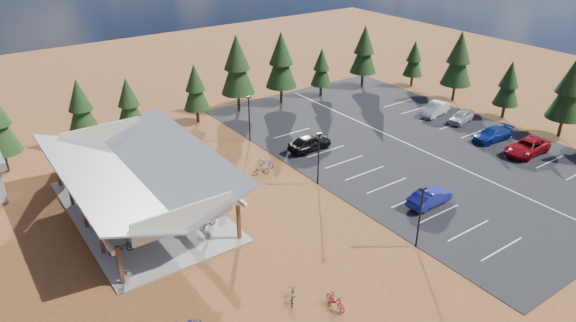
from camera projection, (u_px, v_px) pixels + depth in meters
The scene contains 40 objects.
ground at pixel (286, 210), 43.60m from camera, with size 140.00×140.00×0.00m, color brown.
asphalt_lot at pixel (410, 145), 55.36m from camera, with size 27.00×44.00×0.04m, color black.
concrete_pad at pixel (142, 210), 43.52m from camera, with size 10.60×18.60×0.10m, color gray.
bike_pavilion at pixel (137, 170), 41.84m from camera, with size 11.65×19.40×4.97m.
lamp_post_0 at pixel (420, 213), 37.56m from camera, with size 0.50×0.25×5.14m.
lamp_post_1 at pixel (318, 155), 46.33m from camera, with size 0.50×0.25×5.14m.
lamp_post_2 at pixel (249, 116), 55.09m from camera, with size 0.50×0.25×5.14m.
trash_bin_0 at pixel (224, 209), 42.88m from camera, with size 0.60×0.60×0.90m, color #3F2F16.
trash_bin_1 at pixel (213, 189), 45.96m from camera, with size 0.60×0.60×0.90m, color #3F2F16.
pine_2 at pixel (80, 106), 52.95m from camera, with size 3.25×3.25×7.57m.
pine_3 at pixel (129, 102), 54.95m from camera, with size 3.02×3.02×7.04m.
pine_4 at pixel (195, 87), 59.34m from camera, with size 3.05×3.05×7.12m.
pine_5 at pixel (237, 65), 62.10m from camera, with size 4.14×4.14×9.66m.
pine_6 at pixel (281, 60), 64.78m from camera, with size 4.01×4.01×9.34m.
pine_7 at pixel (321, 67), 68.04m from camera, with size 2.82×2.82×6.57m.
pine_8 at pixel (364, 50), 71.11m from camera, with size 3.72×3.72×8.67m.
pine_10 at pixel (570, 89), 55.10m from camera, with size 3.89×3.89×9.06m.
pine_11 at pixel (509, 84), 60.75m from camera, with size 3.03×3.03×7.05m.
pine_12 at pixel (459, 59), 65.75m from camera, with size 3.94×3.94×9.17m.
pine_13 at pixel (414, 59), 71.90m from camera, with size 2.80×2.80×6.53m.
bike_0 at pixel (122, 248), 37.75m from camera, with size 0.67×1.92×1.01m, color black.
bike_1 at pixel (128, 225), 40.39m from camera, with size 0.51×1.80×1.08m, color #9DA1A5.
bike_2 at pixel (103, 198), 44.30m from camera, with size 0.60×1.71×0.90m, color #162E9B.
bike_3 at pixel (102, 187), 45.93m from camera, with size 0.49×1.75×1.05m, color #953015.
bike_4 at pixel (208, 223), 40.79m from camera, with size 0.60×1.71×0.90m, color black.
bike_5 at pixel (189, 199), 44.03m from camera, with size 0.44×1.57×0.94m, color #95999D.
bike_6 at pixel (166, 183), 46.65m from camera, with size 0.60×1.71×0.90m, color navy.
bike_7 at pixel (150, 169), 49.18m from camera, with size 0.42×1.49×0.90m, color maroon.
bike_9 at pixel (127, 280), 34.61m from camera, with size 0.50×1.78×1.07m, color #96989F.
bike_11 at pixel (335, 301), 32.75m from camera, with size 0.51×1.81×1.09m, color maroon.
bike_12 at pixel (292, 296), 33.32m from camera, with size 0.56×1.60×0.84m, color black.
bike_14 at pixel (266, 162), 50.60m from camera, with size 0.64×1.85×0.97m, color #17449D.
bike_15 at pixel (231, 186), 46.29m from camera, with size 0.49×1.73×1.04m, color maroon.
bike_16 at pixel (261, 171), 49.04m from camera, with size 0.59×1.69×0.89m, color black.
car_1 at pixel (430, 197), 43.94m from camera, with size 1.54×4.43×1.46m, color navy.
car_4 at pixel (310, 143), 53.89m from camera, with size 1.96×4.88×1.66m, color black.
car_6 at pixel (527, 147), 53.02m from camera, with size 2.56×5.55×1.54m, color maroon.
car_7 at pixel (492, 134), 56.12m from camera, with size 2.02×4.98×1.44m, color navy.
car_8 at pixel (461, 117), 60.86m from camera, with size 1.63×4.06×1.38m, color #B1B4B9.
car_9 at pixel (435, 109), 63.03m from camera, with size 1.65×4.75×1.56m, color silver.
Camera 1 is at (-21.37, -30.44, 23.13)m, focal length 32.00 mm.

